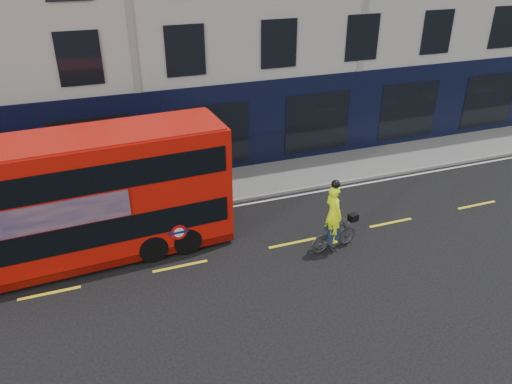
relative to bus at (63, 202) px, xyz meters
name	(u,v)px	position (x,y,z in m)	size (l,w,h in m)	color
ground	(191,294)	(3.23, -3.08, -2.19)	(120.00, 120.00, 0.00)	black
pavement	(154,197)	(3.23, 3.42, -2.13)	(60.00, 3.00, 0.12)	slate
kerb	(161,214)	(3.23, 1.92, -2.12)	(60.00, 0.12, 0.13)	gray
road_edge_line	(162,219)	(3.23, 1.62, -2.18)	(58.00, 0.10, 0.01)	silver
lane_dashes	(180,266)	(3.23, -1.58, -2.18)	(58.00, 0.12, 0.01)	yellow
bus	(63,202)	(0.00, 0.00, 0.00)	(10.70, 2.97, 4.27)	red
cyclist	(334,226)	(8.36, -2.35, -1.28)	(1.89, 0.82, 2.64)	#444649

